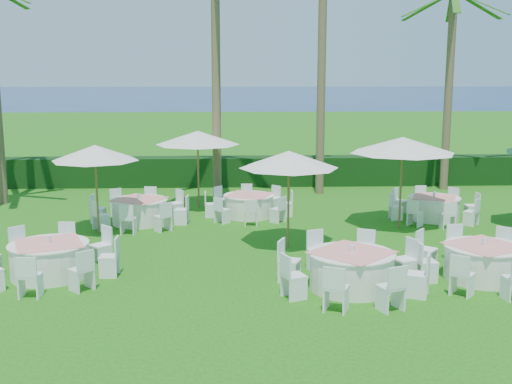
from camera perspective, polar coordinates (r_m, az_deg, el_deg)
ground at (r=15.39m, az=3.14°, el=-7.32°), size 120.00×120.00×0.00m
hedge at (r=26.93m, az=0.77°, el=1.87°), size 34.00×1.00×1.20m
ocean at (r=116.67m, az=-1.58°, el=8.46°), size 260.00×260.00×0.00m
banquet_table_a at (r=15.86m, az=-17.89°, el=-5.67°), size 3.23×3.23×0.98m
banquet_table_b at (r=14.44m, az=8.48°, el=-6.82°), size 3.25×3.25×1.01m
banquet_table_c at (r=15.84m, az=19.56°, el=-5.81°), size 3.22×3.22×0.97m
banquet_table_d at (r=20.59m, az=-10.30°, el=-1.63°), size 3.12×3.12×0.94m
banquet_table_e at (r=21.21m, az=-0.65°, el=-1.16°), size 2.90×2.90×0.89m
banquet_table_f at (r=21.62m, az=15.53°, el=-1.32°), size 2.92×2.92×0.90m
umbrella_a at (r=19.21m, az=-14.11°, el=3.39°), size 2.54×2.54×2.65m
umbrella_b at (r=17.15m, az=2.93°, el=2.90°), size 2.68×2.68×2.66m
umbrella_c at (r=22.21m, az=-5.20°, el=4.83°), size 2.91×2.91×2.72m
umbrella_d at (r=19.80m, az=12.90°, el=4.08°), size 3.18×3.18×2.80m
palm_b at (r=23.55m, az=-3.58°, el=11.52°), size 4.11×4.40×9.24m
palm_c at (r=24.99m, az=5.94°, el=15.61°), size 4.28×4.35×12.81m
palm_d at (r=26.80m, az=16.79°, el=9.37°), size 4.32×4.32×7.76m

